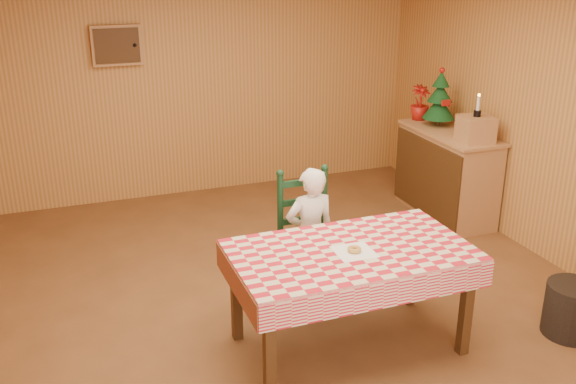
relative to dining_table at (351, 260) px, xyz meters
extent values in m
plane|color=brown|center=(-0.18, 0.54, -0.69)|extent=(6.00, 6.00, 0.00)
cube|color=#C08645|center=(-0.18, 3.54, 0.61)|extent=(5.00, 0.10, 2.60)
cube|color=#C08645|center=(2.32, 0.54, 0.61)|extent=(0.10, 6.00, 2.60)
cube|color=tan|center=(-1.08, 3.48, 1.06)|extent=(0.52, 0.08, 0.42)
cube|color=#452912|center=(-1.08, 3.43, 1.06)|extent=(0.46, 0.02, 0.36)
sphere|color=black|center=(-0.90, 3.42, 1.06)|extent=(0.04, 0.04, 0.04)
cube|color=#452912|center=(0.00, 0.00, 0.03)|extent=(1.60, 0.90, 0.06)
cube|color=#452912|center=(-0.72, -0.37, -0.34)|extent=(0.07, 0.07, 0.69)
cube|color=#452912|center=(0.72, -0.37, -0.34)|extent=(0.07, 0.07, 0.69)
cube|color=#452912|center=(-0.72, 0.37, -0.34)|extent=(0.07, 0.07, 0.69)
cube|color=#452912|center=(0.72, 0.37, -0.34)|extent=(0.07, 0.07, 0.69)
cube|color=red|center=(0.00, 0.00, 0.07)|extent=(1.64, 0.94, 0.02)
cube|color=red|center=(0.00, -0.47, -0.03)|extent=(1.64, 0.02, 0.18)
cube|color=red|center=(0.00, 0.47, -0.03)|extent=(1.64, 0.02, 0.18)
cube|color=#315E2B|center=(-0.82, 0.00, -0.03)|extent=(0.02, 0.94, 0.18)
cube|color=#315E2B|center=(0.82, 0.00, -0.03)|extent=(0.02, 0.94, 0.18)
cube|color=black|center=(0.00, 0.73, -0.26)|extent=(0.44, 0.40, 0.04)
cylinder|color=black|center=(-0.19, 0.56, -0.48)|extent=(0.04, 0.04, 0.41)
cylinder|color=black|center=(0.19, 0.56, -0.48)|extent=(0.04, 0.04, 0.41)
cylinder|color=black|center=(-0.19, 0.90, -0.48)|extent=(0.04, 0.04, 0.41)
cylinder|color=black|center=(0.19, 0.90, -0.48)|extent=(0.04, 0.04, 0.41)
cylinder|color=black|center=(-0.19, 0.90, 0.06)|extent=(0.05, 0.05, 0.60)
sphere|color=black|center=(-0.19, 0.90, 0.36)|extent=(0.06, 0.06, 0.06)
cylinder|color=black|center=(0.19, 0.90, 0.06)|extent=(0.05, 0.05, 0.60)
sphere|color=black|center=(0.19, 0.90, 0.36)|extent=(0.06, 0.06, 0.06)
cube|color=black|center=(0.00, 0.90, -0.06)|extent=(0.38, 0.03, 0.05)
cube|color=black|center=(0.00, 0.90, 0.10)|extent=(0.38, 0.03, 0.05)
cube|color=black|center=(0.00, 0.90, 0.26)|extent=(0.38, 0.03, 0.05)
imported|color=white|center=(0.00, 0.73, -0.13)|extent=(0.41, 0.27, 1.12)
cube|color=white|center=(0.00, -0.05, 0.08)|extent=(0.27, 0.27, 0.00)
torus|color=#BF9144|center=(0.00, -0.05, 0.10)|extent=(0.12, 0.12, 0.03)
cube|color=tan|center=(2.04, 1.87, -0.24)|extent=(0.50, 1.20, 0.90)
cube|color=tan|center=(2.04, 1.87, 0.23)|extent=(0.54, 1.24, 0.03)
cube|color=#452912|center=(1.78, 1.87, -0.24)|extent=(0.02, 1.20, 0.80)
cube|color=tan|center=(2.04, 1.47, 0.37)|extent=(0.34, 0.34, 0.25)
cylinder|color=#452912|center=(2.04, 2.12, 0.28)|extent=(0.04, 0.04, 0.08)
cone|color=#0B3315|center=(2.04, 2.12, 0.44)|extent=(0.34, 0.34, 0.24)
cone|color=#0B3315|center=(2.04, 2.12, 0.60)|extent=(0.26, 0.26, 0.20)
cone|color=#0B3315|center=(2.04, 2.12, 0.74)|extent=(0.18, 0.18, 0.16)
sphere|color=#9E150E|center=(2.04, 2.12, 0.83)|extent=(0.06, 0.06, 0.06)
cube|color=#9E150E|center=(2.02, 1.97, 0.52)|extent=(0.10, 0.02, 0.06)
sphere|color=#9E150E|center=(2.12, 2.06, 0.47)|extent=(0.04, 0.04, 0.04)
sphere|color=#9E150E|center=(1.97, 2.17, 0.54)|extent=(0.04, 0.04, 0.04)
sphere|color=#9E150E|center=(2.08, 2.21, 0.64)|extent=(0.04, 0.04, 0.04)
imported|color=#9E150E|center=(1.99, 2.42, 0.43)|extent=(0.21, 0.21, 0.38)
cylinder|color=black|center=(2.04, 1.47, 0.52)|extent=(0.07, 0.07, 0.06)
cylinder|color=white|center=(2.04, 1.47, 0.62)|extent=(0.03, 0.03, 0.14)
sphere|color=orange|center=(2.04, 1.47, 0.70)|extent=(0.02, 0.02, 0.02)
cylinder|color=black|center=(1.61, -0.44, -0.49)|extent=(0.49, 0.49, 0.40)
camera|label=1|loc=(-1.79, -3.56, 1.99)|focal=40.00mm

